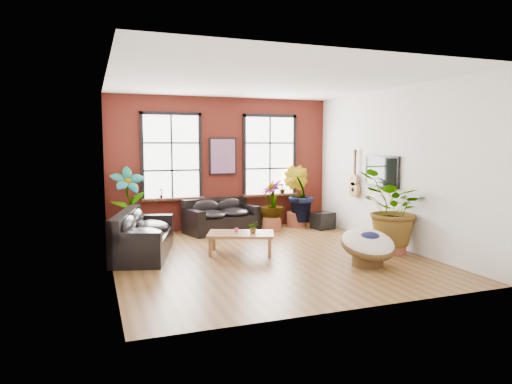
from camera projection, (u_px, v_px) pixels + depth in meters
The scene contains 19 objects.
room at pixel (264, 170), 9.27m from camera, with size 6.04×6.54×3.54m.
sofa_back at pixel (221, 217), 11.83m from camera, with size 2.05×1.37×0.86m.
sofa_left at pixel (141, 236), 9.30m from camera, with size 1.53×2.46×0.90m.
coffee_table at pixel (241, 235), 9.48m from camera, with size 1.54×1.22×0.52m.
papasan_chair at pixel (368, 245), 8.50m from camera, with size 1.07×1.09×0.76m.
poster at pixel (223, 156), 12.08m from camera, with size 0.74×0.06×0.98m.
tv_wall_unit at pixel (373, 175), 10.70m from camera, with size 0.13×1.86×1.20m.
media_box at pixel (323, 221), 12.25m from camera, with size 0.62×0.55×0.45m.
pot_back_left at pixel (128, 230), 11.11m from camera, with size 0.65×0.65×0.38m.
pot_back_right at pixel (297, 219), 12.62m from camera, with size 0.59×0.59×0.40m.
pot_right_wall at pixel (393, 243), 9.51m from camera, with size 0.74×0.74×0.41m.
pot_mid at pixel (272, 224), 12.03m from camera, with size 0.60×0.60×0.36m.
floor_plant_back_left at pixel (128, 199), 11.04m from camera, with size 0.84×0.57×1.59m, color #1D6F26.
floor_plant_back_right at pixel (298, 193), 12.52m from camera, with size 0.85×0.68×1.54m, color #1D6F26.
floor_plant_right_wall at pixel (393, 208), 9.40m from camera, with size 1.42×1.23×1.58m, color #1D6F26.
floor_plant_mid at pixel (272, 203), 12.01m from camera, with size 0.67×0.67×1.19m, color #1D6F26.
table_plant at pixel (254, 227), 9.43m from camera, with size 0.22×0.19×0.24m, color #1D6F26.
sill_plant_left at pixel (161, 193), 11.57m from camera, with size 0.14×0.10×0.27m, color #1D6F26.
sill_plant_right at pixel (282, 189), 12.71m from camera, with size 0.15×0.15×0.27m, color #1D6F26.
Camera 1 is at (-3.31, -8.51, 2.27)m, focal length 32.00 mm.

